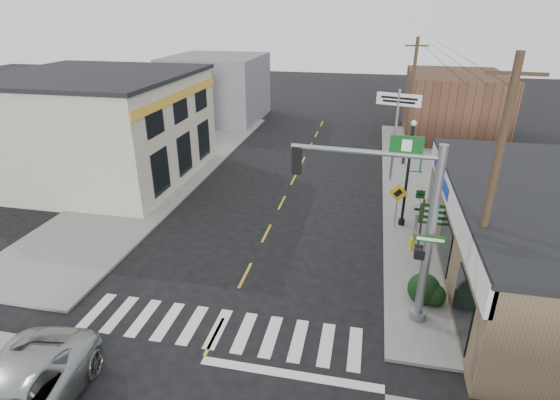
% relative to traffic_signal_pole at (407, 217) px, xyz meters
% --- Properties ---
extents(ground, '(140.00, 140.00, 0.00)m').
position_rel_traffic_signal_pole_xyz_m(ground, '(-6.37, -2.39, -4.27)').
color(ground, black).
rests_on(ground, ground).
extents(sidewalk_right, '(6.00, 38.00, 0.13)m').
position_rel_traffic_signal_pole_xyz_m(sidewalk_right, '(2.63, 10.61, -4.21)').
color(sidewalk_right, slate).
rests_on(sidewalk_right, ground).
extents(sidewalk_left, '(6.00, 38.00, 0.13)m').
position_rel_traffic_signal_pole_xyz_m(sidewalk_left, '(-15.37, 10.61, -4.21)').
color(sidewalk_left, slate).
rests_on(sidewalk_left, ground).
extents(center_line, '(0.12, 56.00, 0.01)m').
position_rel_traffic_signal_pole_xyz_m(center_line, '(-6.37, 5.61, -4.27)').
color(center_line, gold).
rests_on(center_line, ground).
extents(crosswalk, '(11.00, 2.20, 0.01)m').
position_rel_traffic_signal_pole_xyz_m(crosswalk, '(-6.37, -1.99, -4.27)').
color(crosswalk, silver).
rests_on(crosswalk, ground).
extents(left_building, '(12.00, 12.00, 6.80)m').
position_rel_traffic_signal_pole_xyz_m(left_building, '(-19.37, 11.61, -0.87)').
color(left_building, '#B6AD97').
rests_on(left_building, ground).
extents(bldg_distant_right, '(8.00, 10.00, 5.60)m').
position_rel_traffic_signal_pole_xyz_m(bldg_distant_right, '(5.63, 27.61, -1.47)').
color(bldg_distant_right, '#513425').
rests_on(bldg_distant_right, ground).
extents(bldg_distant_left, '(9.00, 10.00, 6.40)m').
position_rel_traffic_signal_pole_xyz_m(bldg_distant_left, '(-17.37, 29.61, -1.07)').
color(bldg_distant_left, slate).
rests_on(bldg_distant_left, ground).
extents(traffic_signal_pole, '(5.50, 0.40, 6.97)m').
position_rel_traffic_signal_pole_xyz_m(traffic_signal_pole, '(0.00, 0.00, 0.00)').
color(traffic_signal_pole, gray).
rests_on(traffic_signal_pole, sidewalk_right).
extents(guide_sign, '(1.59, 0.13, 2.79)m').
position_rel_traffic_signal_pole_xyz_m(guide_sign, '(1.83, 4.94, -2.34)').
color(guide_sign, '#412F1E').
rests_on(guide_sign, sidewalk_right).
extents(fire_hydrant, '(0.21, 0.21, 0.67)m').
position_rel_traffic_signal_pole_xyz_m(fire_hydrant, '(0.91, 5.20, -3.78)').
color(fire_hydrant, gold).
rests_on(fire_hydrant, sidewalk_right).
extents(ped_crossing_sign, '(0.98, 0.07, 2.53)m').
position_rel_traffic_signal_pole_xyz_m(ped_crossing_sign, '(0.18, 7.31, -2.39)').
color(ped_crossing_sign, gray).
rests_on(ped_crossing_sign, sidewalk_right).
extents(lamp_post, '(0.74, 0.58, 5.69)m').
position_rel_traffic_signal_pole_xyz_m(lamp_post, '(0.64, 7.87, -0.84)').
color(lamp_post, black).
rests_on(lamp_post, sidewalk_right).
extents(dance_center_sign, '(2.84, 0.18, 6.03)m').
position_rel_traffic_signal_pole_xyz_m(dance_center_sign, '(0.13, 14.71, 0.46)').
color(dance_center_sign, gray).
rests_on(dance_center_sign, sidewalk_right).
extents(bare_tree, '(2.29, 2.29, 4.58)m').
position_rel_traffic_signal_pole_xyz_m(bare_tree, '(3.09, 1.93, -0.54)').
color(bare_tree, black).
rests_on(bare_tree, sidewalk_right).
extents(shrub_front, '(1.28, 1.28, 0.96)m').
position_rel_traffic_signal_pole_xyz_m(shrub_front, '(1.13, 1.25, -3.66)').
color(shrub_front, '#1F3A1B').
rests_on(shrub_front, sidewalk_right).
extents(shrub_back, '(1.03, 1.03, 0.77)m').
position_rel_traffic_signal_pole_xyz_m(shrub_back, '(2.74, 6.56, -3.76)').
color(shrub_back, black).
rests_on(shrub_back, sidewalk_right).
extents(utility_pole_near, '(1.67, 0.25, 9.62)m').
position_rel_traffic_signal_pole_xyz_m(utility_pole_near, '(2.47, -0.02, 0.79)').
color(utility_pole_near, '#483322').
rests_on(utility_pole_near, sidewalk_right).
extents(utility_pole_far, '(1.56, 0.23, 8.95)m').
position_rel_traffic_signal_pole_xyz_m(utility_pole_far, '(1.13, 18.23, 0.45)').
color(utility_pole_far, '#3C2C19').
rests_on(utility_pole_far, sidewalk_right).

